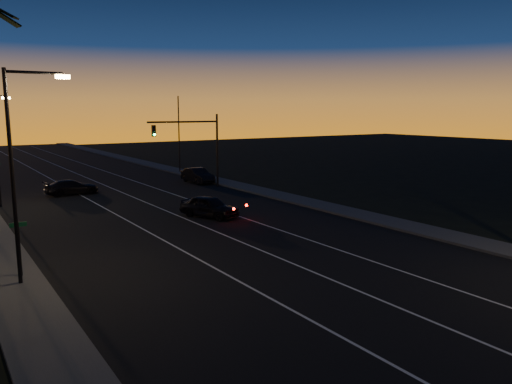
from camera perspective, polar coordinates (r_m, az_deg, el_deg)
road at (r=35.80m, az=-9.99°, el=-2.65°), size 20.00×170.00×0.01m
sidewalk_right at (r=41.39m, az=4.38°, el=-0.81°), size 2.40×170.00×0.16m
lane_stripe_left at (r=34.76m, az=-14.54°, el=-3.15°), size 0.12×160.00×0.01m
lane_stripe_mid at (r=35.99m, az=-9.26°, el=-2.54°), size 0.12×160.00×0.01m
lane_stripe_right at (r=37.51m, az=-4.37°, el=-1.97°), size 0.12×160.00×0.01m
streetlight_left_near at (r=22.54m, az=-25.45°, el=3.30°), size 2.55×0.26×9.00m
street_sign at (r=24.10m, az=-25.41°, el=-5.23°), size 0.70×0.06×2.60m
signal_mast at (r=47.17m, az=-7.00°, el=6.14°), size 7.10×0.41×7.00m
far_pole_right at (r=59.68m, az=-8.80°, el=6.47°), size 0.14×0.14×9.00m
lead_car at (r=34.72m, az=-5.34°, el=-1.66°), size 3.51×5.12×1.49m
right_car at (r=51.33m, az=-6.69°, el=1.89°), size 1.78×4.63×1.50m
cross_car at (r=46.70m, az=-20.32°, el=0.52°), size 4.60×1.97×1.32m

